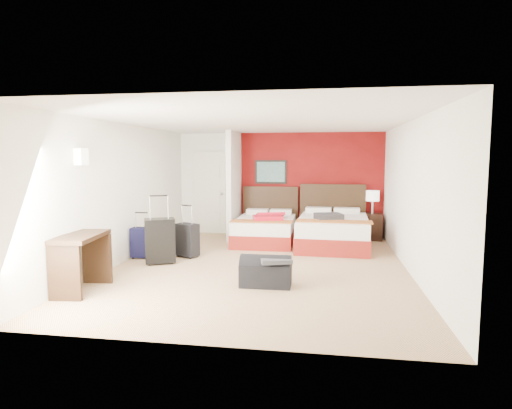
% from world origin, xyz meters
% --- Properties ---
extents(ground, '(6.50, 6.50, 0.00)m').
position_xyz_m(ground, '(0.00, 0.00, 0.00)').
color(ground, tan).
rests_on(ground, ground).
extents(room_walls, '(5.02, 6.52, 2.50)m').
position_xyz_m(room_walls, '(-1.40, 1.42, 1.26)').
color(room_walls, white).
rests_on(room_walls, ground).
extents(red_accent_panel, '(3.50, 0.04, 2.50)m').
position_xyz_m(red_accent_panel, '(0.75, 3.23, 1.25)').
color(red_accent_panel, maroon).
rests_on(red_accent_panel, ground).
extents(partition_wall, '(0.12, 1.20, 2.50)m').
position_xyz_m(partition_wall, '(-1.00, 2.61, 1.25)').
color(partition_wall, silver).
rests_on(partition_wall, ground).
extents(entry_door, '(0.82, 0.06, 2.05)m').
position_xyz_m(entry_door, '(-1.75, 3.20, 1.02)').
color(entry_door, silver).
rests_on(entry_door, ground).
extents(bed_left, '(1.29, 1.84, 0.55)m').
position_xyz_m(bed_left, '(-0.20, 2.14, 0.27)').
color(bed_left, white).
rests_on(bed_left, ground).
extents(bed_right, '(1.55, 2.14, 0.63)m').
position_xyz_m(bed_right, '(1.30, 1.92, 0.31)').
color(bed_right, white).
rests_on(bed_right, ground).
extents(red_suitcase_open, '(0.82, 0.99, 0.11)m').
position_xyz_m(red_suitcase_open, '(-0.10, 2.04, 0.60)').
color(red_suitcase_open, red).
rests_on(red_suitcase_open, bed_left).
extents(jacket_bundle, '(0.63, 0.56, 0.13)m').
position_xyz_m(jacket_bundle, '(1.20, 1.62, 0.69)').
color(jacket_bundle, '#323136').
rests_on(jacket_bundle, bed_right).
extents(nightstand, '(0.44, 0.44, 0.61)m').
position_xyz_m(nightstand, '(2.20, 2.86, 0.30)').
color(nightstand, black).
rests_on(nightstand, ground).
extents(table_lamp, '(0.35, 0.35, 0.53)m').
position_xyz_m(table_lamp, '(2.20, 2.86, 0.87)').
color(table_lamp, silver).
rests_on(table_lamp, nightstand).
extents(suitcase_black, '(0.61, 0.51, 0.78)m').
position_xyz_m(suitcase_black, '(-1.79, -0.07, 0.39)').
color(suitcase_black, black).
rests_on(suitcase_black, ground).
extents(suitcase_charcoal, '(0.48, 0.41, 0.61)m').
position_xyz_m(suitcase_charcoal, '(-1.47, 0.50, 0.31)').
color(suitcase_charcoal, black).
rests_on(suitcase_charcoal, ground).
extents(suitcase_navy, '(0.40, 0.25, 0.55)m').
position_xyz_m(suitcase_navy, '(-2.28, 0.27, 0.28)').
color(suitcase_navy, black).
rests_on(suitcase_navy, ground).
extents(duffel_bag, '(0.75, 0.41, 0.38)m').
position_xyz_m(duffel_bag, '(0.26, -1.12, 0.19)').
color(duffel_bag, black).
rests_on(duffel_bag, ground).
extents(jacket_draped, '(0.53, 0.48, 0.06)m').
position_xyz_m(jacket_draped, '(0.41, -1.17, 0.41)').
color(jacket_draped, '#393A3F').
rests_on(jacket_draped, duffel_bag).
extents(desk, '(0.60, 1.03, 0.82)m').
position_xyz_m(desk, '(-2.26, -1.79, 0.41)').
color(desk, black).
rests_on(desk, ground).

